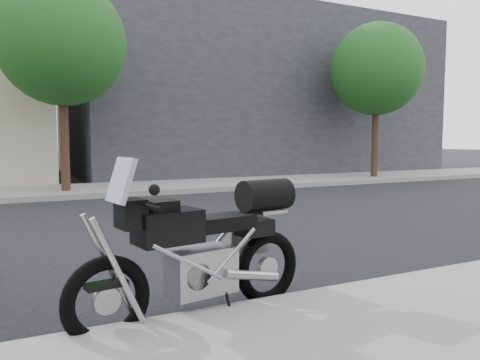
# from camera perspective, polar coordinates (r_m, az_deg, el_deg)

# --- Properties ---
(ground) EXTENTS (120.00, 120.00, 0.00)m
(ground) POSITION_cam_1_polar(r_m,az_deg,el_deg) (8.41, -2.17, -5.66)
(ground) COLOR black
(ground) RESTS_ON ground
(far_sidewalk) EXTENTS (44.00, 3.00, 0.15)m
(far_sidewalk) POSITION_cam_1_polar(r_m,az_deg,el_deg) (14.52, -12.76, -0.98)
(far_sidewalk) COLOR gray
(far_sidewalk) RESTS_ON ground
(far_building_dark) EXTENTS (16.00, 11.00, 7.00)m
(far_building_dark) POSITION_cam_1_polar(r_m,az_deg,el_deg) (23.54, -0.12, 9.74)
(far_building_dark) COLOR #29292E
(far_building_dark) RESTS_ON ground
(street_tree_left) EXTENTS (3.40, 3.40, 5.70)m
(street_tree_left) POSITION_cam_1_polar(r_m,az_deg,el_deg) (18.53, 16.31, 12.81)
(street_tree_left) COLOR #3D281B
(street_tree_left) RESTS_ON far_sidewalk
(street_tree_mid) EXTENTS (3.40, 3.40, 5.70)m
(street_tree_mid) POSITION_cam_1_polar(r_m,az_deg,el_deg) (13.85, -20.95, 15.42)
(street_tree_mid) COLOR #3D281B
(street_tree_mid) RESTS_ON far_sidewalk
(motorcycle) EXTENTS (2.24, 0.95, 1.43)m
(motorcycle) POSITION_cam_1_polar(r_m,az_deg,el_deg) (4.10, -3.75, -8.26)
(motorcycle) COLOR black
(motorcycle) RESTS_ON ground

